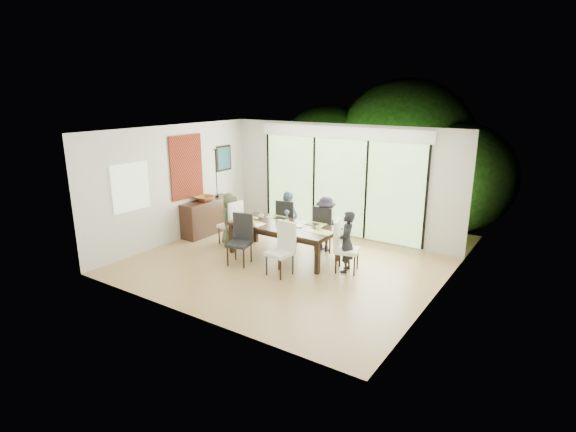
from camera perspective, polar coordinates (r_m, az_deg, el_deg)
The scene contains 62 objects.
floor at distance 9.17m, azimuth -0.87°, elevation -6.41°, with size 6.00×5.00×0.01m, color brown.
ceiling at distance 8.53m, azimuth -0.95°, elevation 10.72°, with size 6.00×5.00×0.01m, color white.
wall_back at distance 10.86m, azimuth 6.65°, elevation 4.46°, with size 6.00×0.02×2.70m, color beige.
wall_front at distance 6.91m, azimuth -12.81°, elevation -2.35°, with size 6.00×0.02×2.70m, color silver.
wall_left at distance 10.71m, azimuth -14.33°, elevation 3.92°, with size 0.02×5.00×2.70m, color beige.
wall_right at distance 7.52m, azimuth 18.34°, elevation -1.30°, with size 0.02×5.00×2.70m, color beige.
glass_doors at distance 10.85m, azimuth 6.53°, elevation 3.65°, with size 4.20×0.02×2.30m, color #598C3F.
blinds_header at distance 10.65m, azimuth 6.72°, elevation 10.50°, with size 4.40×0.06×0.28m, color white.
mullion_a at distance 11.93m, azimuth -2.51°, elevation 4.83°, with size 0.05×0.04×2.30m, color black.
mullion_b at distance 11.17m, azimuth 3.31°, elevation 4.07°, with size 0.05×0.04×2.30m, color black.
mullion_c at distance 10.55m, azimuth 9.88°, elevation 3.17°, with size 0.05×0.04×2.30m, color black.
mullion_d at distance 10.09m, azimuth 17.15°, elevation 2.13°, with size 0.05×0.04×2.30m, color black.
side_window at distance 9.90m, azimuth -19.35°, elevation 3.48°, with size 0.02×0.90×1.00m, color #8CAD7F.
deck at distance 11.98m, azimuth 8.39°, elevation -1.45°, with size 6.00×1.80×0.10m, color brown.
rail_top at distance 12.53m, azimuth 10.08°, elevation 2.08°, with size 6.00×0.08×0.06m, color brown.
foliage_left at distance 14.02m, azimuth 5.15°, elevation 7.40°, with size 3.20×3.20×3.20m, color #14380F.
foliage_mid at distance 13.63m, azimuth 14.65°, elevation 8.25°, with size 4.00×4.00×4.00m, color #14380F.
foliage_right at distance 12.47m, azimuth 21.06°, elevation 4.55°, with size 2.80×2.80×2.80m, color #14380F.
foliage_far at distance 14.65m, azimuth 11.81°, elevation 8.20°, with size 3.60×3.60×3.60m, color #14380F.
table_top at distance 9.47m, azimuth -0.57°, elevation -1.28°, with size 2.27×1.04×0.06m, color black.
table_apron at distance 9.50m, azimuth -0.56°, elevation -1.77°, with size 2.08×0.85×0.09m, color black.
table_leg_fl at distance 9.89m, azimuth -7.16°, elevation -2.82°, with size 0.09×0.09×0.65m, color black.
table_leg_fr at distance 8.70m, azimuth 3.75°, elevation -5.35°, with size 0.09×0.09×0.65m, color black.
table_leg_bl at distance 10.52m, azimuth -4.11°, elevation -1.60°, with size 0.09×0.09×0.65m, color black.
table_leg_br at distance 9.41m, azimuth 6.38°, elevation -3.76°, with size 0.09×0.09×0.65m, color black.
chair_left_end at distance 10.40m, azimuth -7.41°, elevation -0.78°, with size 0.43×0.43×1.04m, color silver, non-canonical shape.
chair_right_end at distance 8.81m, azimuth 7.55°, elevation -3.84°, with size 0.43×0.43×1.04m, color white, non-canonical shape.
chair_far_left at distance 10.43m, azimuth 0.02°, elevation -0.59°, with size 0.43×0.43×1.04m, color black, non-canonical shape.
chair_far_right at distance 9.94m, azimuth 4.83°, elevation -1.48°, with size 0.43×0.43×1.04m, color black, non-canonical shape.
chair_near_left at distance 9.15m, azimuth -6.23°, elevation -3.05°, with size 0.43×0.43×1.04m, color black, non-canonical shape.
chair_near_right at distance 8.57m, azimuth -1.07°, elevation -4.26°, with size 0.43×0.43×1.04m, color silver, non-canonical shape.
person_left_end at distance 10.36m, azimuth -7.35°, elevation -0.32°, with size 0.57×0.36×1.22m, color #485237.
person_right_end at distance 8.79m, azimuth 7.45°, elevation -3.27°, with size 0.57×0.36×1.22m, color black.
person_far_left at distance 10.39m, azimuth -0.04°, elevation -0.14°, with size 0.57×0.36×1.22m, color #718AA3.
person_far_right at distance 9.89m, azimuth 4.78°, elevation -1.01°, with size 0.57×0.36×1.22m, color black.
placemat_left at distance 10.01m, azimuth -5.07°, elevation -0.22°, with size 0.42×0.30×0.01m, color #7BAD3E.
placemat_right at distance 8.99m, azimuth 4.45°, elevation -2.06°, with size 0.42×0.30×0.01m, color #A3BD43.
placemat_far_l at distance 10.02m, azimuth -1.41°, elevation -0.14°, with size 0.42×0.30×0.01m, color #9BB741.
placemat_far_r at distance 9.51m, azimuth 3.53°, elevation -1.05°, with size 0.42×0.30×0.01m, color #98B440.
placemat_paper at distance 9.54m, azimuth -4.31°, elevation -1.00°, with size 0.42×0.30×0.01m, color white.
tablet_far_l at distance 9.93m, azimuth -1.10°, elevation -0.24°, with size 0.25×0.17×0.01m, color black.
tablet_far_r at distance 9.49m, azimuth 3.12°, elevation -1.03°, with size 0.23×0.16×0.01m, color black.
papers at distance 9.06m, azimuth 2.92°, elevation -1.88°, with size 0.28×0.21×0.00m, color white.
platter_base at distance 9.54m, azimuth -4.31°, elevation -0.92°, with size 0.25×0.25×0.02m, color white.
platter_snacks at distance 9.53m, azimuth -4.32°, elevation -0.82°, with size 0.19×0.19×0.01m, color orange.
vase at distance 9.46m, azimuth -0.15°, elevation -0.76°, with size 0.08×0.08×0.11m, color silver.
hyacinth_stems at distance 9.43m, azimuth -0.15°, elevation -0.10°, with size 0.04×0.04×0.15m, color #337226.
hyacinth_blooms at distance 9.40m, azimuth -0.15°, elevation 0.45°, with size 0.10×0.10×0.10m, color #4F50C5.
laptop at distance 9.87m, azimuth -4.98°, elevation -0.39°, with size 0.31×0.20×0.02m, color silver.
cup_a at distance 9.96m, azimuth -3.41°, elevation -0.01°, with size 0.12×0.12×0.09m, color white.
cup_b at distance 9.29m, azimuth -0.15°, elevation -1.15°, with size 0.09×0.09×0.09m, color white.
cup_c at distance 9.13m, azimuth 3.94°, elevation -1.49°, with size 0.12×0.12×0.09m, color white.
book at distance 9.37m, azimuth 0.87°, elevation -1.23°, with size 0.15×0.21×0.02m, color white.
sideboard at distance 11.30m, azimuth -10.07°, elevation -0.06°, with size 0.42×1.51×0.85m, color black.
bowl at distance 11.11m, azimuth -10.55°, elevation 2.20°, with size 0.45×0.45×0.11m, color brown.
candlestick_base at distance 11.44m, azimuth -8.98°, elevation 2.47°, with size 0.09×0.09×0.04m, color black.
candlestick_shaft at distance 11.32m, azimuth -9.10°, elevation 5.40°, with size 0.02×0.02×1.18m, color black.
candlestick_pan at distance 11.23m, azimuth -9.23°, elevation 8.33°, with size 0.09×0.09×0.03m, color black.
candle at distance 11.23m, azimuth -9.24°, elevation 8.62°, with size 0.03×0.03×0.09m, color silver.
tapestry at distance 10.88m, azimuth -12.75°, elevation 6.08°, with size 0.02×1.00×1.50m, color maroon.
art_frame at distance 11.80m, azimuth -8.19°, elevation 7.27°, with size 0.03×0.55×0.65m, color black.
art_canvas at distance 11.78m, azimuth -8.12°, elevation 7.26°, with size 0.01×0.45×0.55m, color #164249.
Camera 1 is at (4.83, -6.99, 3.44)m, focal length 28.00 mm.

